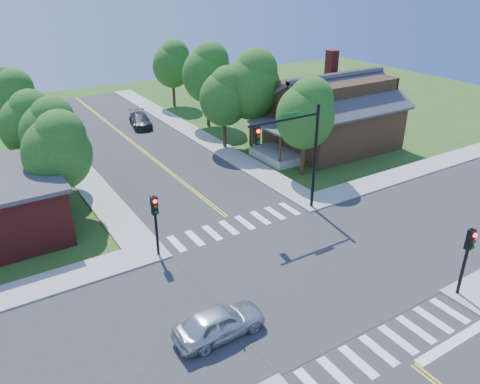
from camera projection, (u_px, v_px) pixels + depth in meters
ground at (298, 274)px, 24.93m from camera, size 100.00×100.00×0.00m
road_ns at (298, 274)px, 24.92m from camera, size 10.00×90.00×0.04m
road_ew at (298, 274)px, 24.92m from camera, size 90.00×10.00×0.04m
intersection_patch at (298, 274)px, 24.93m from camera, size 10.20×10.20×0.06m
sidewalk_ne at (324, 139)px, 44.59m from camera, size 40.00×40.00×0.14m
crosswalk_north at (237, 225)px, 29.64m from camera, size 8.85×2.00×0.01m
crosswalk_south at (388, 345)px, 20.17m from camera, size 8.85×2.00×0.01m
centerline at (298, 273)px, 24.91m from camera, size 0.30×90.00×0.01m
stop_bar at (453, 343)px, 20.32m from camera, size 4.60×0.45×0.09m
signal_mast_ne at (295, 145)px, 28.99m from camera, size 5.30×0.42×7.20m
signal_pole_se at (468, 250)px, 22.18m from camera, size 0.34×0.42×3.80m
signal_pole_nw at (155, 215)px, 25.35m from camera, size 0.34×0.42×3.80m
house_ne at (333, 111)px, 41.64m from camera, size 13.05×8.80×7.11m
tree_e_a at (307, 112)px, 35.01m from camera, size 4.53×4.30×7.70m
tree_e_b at (253, 83)px, 40.84m from camera, size 5.15×4.89×8.76m
tree_e_c at (208, 71)px, 46.40m from camera, size 4.99×4.74×8.49m
tree_e_d at (173, 63)px, 53.63m from camera, size 4.50×4.28×7.66m
tree_w_a at (58, 149)px, 28.78m from camera, size 4.23×4.01×7.18m
tree_w_b at (29, 123)px, 33.99m from camera, size 4.16×3.96×7.08m
tree_w_c at (14, 98)px, 40.17m from camera, size 4.26×4.05×7.25m
tree_w_d at (1, 87)px, 47.47m from camera, size 3.53×3.35×6.00m
tree_house at (225, 95)px, 40.57m from camera, size 4.35×4.13×7.39m
tree_bldg at (51, 130)px, 32.69m from camera, size 4.09×3.89×6.96m
car_silver at (219, 323)px, 20.45m from camera, size 1.74×4.20×1.42m
car_dgrey at (140, 120)px, 48.07m from camera, size 3.63×5.29×1.33m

